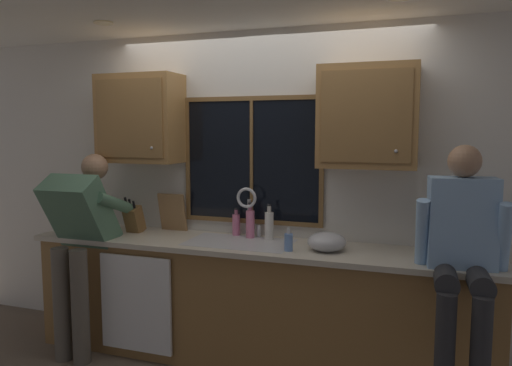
% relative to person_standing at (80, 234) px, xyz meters
% --- Properties ---
extents(back_wall, '(5.85, 0.12, 2.55)m').
position_rel_person_standing_xyz_m(back_wall, '(1.30, 0.68, 0.31)').
color(back_wall, silver).
rests_on(back_wall, floor).
extents(ceiling_downlight_left, '(0.14, 0.14, 0.01)m').
position_rel_person_standing_xyz_m(ceiling_downlight_left, '(0.26, 0.02, 1.58)').
color(ceiling_downlight_left, '#FFEAB2').
extents(window_glass, '(1.10, 0.02, 0.95)m').
position_rel_person_standing_xyz_m(window_glass, '(1.20, 0.62, 0.56)').
color(window_glass, black).
extents(window_frame_top, '(1.17, 0.02, 0.04)m').
position_rel_person_standing_xyz_m(window_frame_top, '(1.20, 0.61, 1.05)').
color(window_frame_top, brown).
extents(window_frame_bottom, '(1.17, 0.02, 0.04)m').
position_rel_person_standing_xyz_m(window_frame_bottom, '(1.20, 0.61, 0.07)').
color(window_frame_bottom, brown).
extents(window_frame_left, '(0.03, 0.02, 0.95)m').
position_rel_person_standing_xyz_m(window_frame_left, '(0.63, 0.61, 0.56)').
color(window_frame_left, brown).
extents(window_frame_right, '(0.04, 0.02, 0.95)m').
position_rel_person_standing_xyz_m(window_frame_right, '(1.77, 0.61, 0.56)').
color(window_frame_right, brown).
extents(window_mullion_center, '(0.02, 0.02, 0.95)m').
position_rel_person_standing_xyz_m(window_mullion_center, '(1.20, 0.60, 0.56)').
color(window_mullion_center, brown).
extents(lower_cabinet_run, '(3.45, 0.58, 0.88)m').
position_rel_person_standing_xyz_m(lower_cabinet_run, '(1.30, 0.33, -0.53)').
color(lower_cabinet_run, olive).
rests_on(lower_cabinet_run, floor).
extents(countertop, '(3.51, 0.62, 0.04)m').
position_rel_person_standing_xyz_m(countertop, '(1.30, 0.31, -0.07)').
color(countertop, beige).
rests_on(countertop, lower_cabinet_run).
extents(dishwasher_front, '(0.60, 0.02, 0.74)m').
position_rel_person_standing_xyz_m(dishwasher_front, '(0.47, 0.02, -0.51)').
color(dishwasher_front, white).
extents(upper_cabinet_left, '(0.68, 0.36, 0.72)m').
position_rel_person_standing_xyz_m(upper_cabinet_left, '(0.28, 0.45, 0.89)').
color(upper_cabinet_left, '#9E703D').
extents(upper_cabinet_right, '(0.68, 0.36, 0.72)m').
position_rel_person_standing_xyz_m(upper_cabinet_right, '(2.12, 0.45, 0.89)').
color(upper_cabinet_right, '#9E703D').
extents(sink, '(0.80, 0.46, 0.21)m').
position_rel_person_standing_xyz_m(sink, '(1.20, 0.32, -0.15)').
color(sink, '#B7B7BC').
rests_on(sink, lower_cabinet_run).
extents(faucet, '(0.18, 0.09, 0.40)m').
position_rel_person_standing_xyz_m(faucet, '(1.21, 0.50, 0.21)').
color(faucet, silver).
rests_on(faucet, countertop).
extents(person_standing, '(0.53, 0.68, 1.58)m').
position_rel_person_standing_xyz_m(person_standing, '(0.00, 0.00, 0.00)').
color(person_standing, '#595147').
rests_on(person_standing, floor).
extents(person_sitting_on_counter, '(0.54, 0.61, 1.26)m').
position_rel_person_standing_xyz_m(person_sitting_on_counter, '(2.74, 0.05, 0.14)').
color(person_sitting_on_counter, '#262628').
rests_on(person_sitting_on_counter, countertop).
extents(knife_block, '(0.12, 0.18, 0.32)m').
position_rel_person_standing_xyz_m(knife_block, '(0.24, 0.38, 0.06)').
color(knife_block, brown).
rests_on(knife_block, countertop).
extents(cutting_board, '(0.24, 0.09, 0.32)m').
position_rel_person_standing_xyz_m(cutting_board, '(0.51, 0.54, 0.11)').
color(cutting_board, '#997047').
rests_on(cutting_board, countertop).
extents(mixing_bowl, '(0.27, 0.27, 0.14)m').
position_rel_person_standing_xyz_m(mixing_bowl, '(1.87, 0.30, 0.01)').
color(mixing_bowl, '#B7B7BC').
rests_on(mixing_bowl, countertop).
extents(soap_dispenser, '(0.06, 0.07, 0.17)m').
position_rel_person_standing_xyz_m(soap_dispenser, '(1.62, 0.19, 0.02)').
color(soap_dispenser, '#668CCC').
rests_on(soap_dispenser, countertop).
extents(bottle_green_glass, '(0.07, 0.07, 0.28)m').
position_rel_person_standing_xyz_m(bottle_green_glass, '(1.22, 0.50, 0.07)').
color(bottle_green_glass, pink).
rests_on(bottle_green_glass, countertop).
extents(bottle_tall_clear, '(0.07, 0.07, 0.28)m').
position_rel_person_standing_xyz_m(bottle_tall_clear, '(1.38, 0.49, 0.07)').
color(bottle_tall_clear, silver).
rests_on(bottle_tall_clear, countertop).
extents(bottle_amber_small, '(0.06, 0.06, 0.22)m').
position_rel_person_standing_xyz_m(bottle_amber_small, '(1.08, 0.55, 0.04)').
color(bottle_amber_small, pink).
rests_on(bottle_amber_small, countertop).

